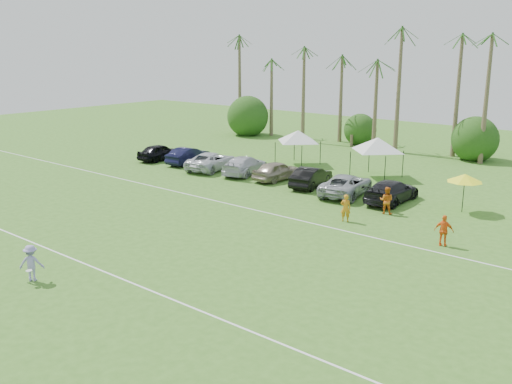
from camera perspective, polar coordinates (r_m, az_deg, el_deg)
The scene contains 28 objects.
ground at distance 27.82m, azimuth -21.30°, elevation -7.42°, with size 120.00×120.00×0.00m, color #3C6E21.
field_lines at distance 32.10m, azimuth -8.81°, elevation -3.67°, with size 80.00×12.10×0.01m.
palm_tree_0 at distance 67.38m, azimuth -2.29°, elevation 12.36°, with size 2.40×2.40×8.90m.
palm_tree_1 at distance 64.11m, azimuth 1.11°, elevation 13.05°, with size 2.40×2.40×9.90m.
palm_tree_2 at distance 61.10m, azimuth 4.88°, elevation 13.74°, with size 2.40×2.40×10.90m.
palm_tree_3 at distance 58.89m, azimuth 8.19°, elevation 14.45°, with size 2.40×2.40×11.90m.
palm_tree_4 at distance 56.94m, azimuth 11.59°, elevation 11.71°, with size 2.40×2.40×8.90m.
palm_tree_5 at distance 55.12m, azimuth 15.38°, elevation 12.33°, with size 2.40×2.40×9.90m.
palm_tree_6 at distance 53.55m, azimuth 19.42°, elevation 12.91°, with size 2.40×2.40×10.90m.
palm_tree_7 at distance 52.26m, azimuth 23.70°, elevation 13.45°, with size 2.40×2.40×11.90m.
bush_tree_0 at distance 66.62m, azimuth 0.27°, elevation 7.45°, with size 4.00×4.00×4.00m.
bush_tree_1 at distance 59.28m, azimuth 10.07°, elevation 6.36°, with size 4.00×4.00×4.00m.
bush_tree_2 at distance 54.42m, azimuth 21.11°, elevation 4.91°, with size 4.00×4.00×4.00m.
sideline_player_a at distance 33.26m, azimuth 8.95°, elevation -1.59°, with size 0.59×0.39×1.62m, color orange.
sideline_player_b at distance 35.25m, azimuth 12.92°, elevation -0.83°, with size 0.81×0.63×1.67m, color #D36217.
sideline_player_c at distance 30.38m, azimuth 18.28°, elevation -3.70°, with size 0.95×0.40×1.63m, color orange.
canopy_tent_left at distance 48.52m, azimuth 4.25°, elevation 6.17°, with size 4.26×4.26×3.45m.
canopy_tent_right at distance 44.37m, azimuth 12.11°, elevation 5.35°, with size 4.52×4.52×3.66m.
market_umbrella at distance 36.65m, azimuth 20.16°, elevation 1.33°, with size 2.14×2.14×2.38m.
frisbee_player at distance 26.53m, azimuth -21.55°, elevation -6.62°, with size 1.17×1.16×1.62m.
parked_car_0 at distance 51.41m, azimuth -9.59°, elevation 3.96°, with size 1.72×4.27×1.45m, color black.
parked_car_1 at distance 49.37m, azimuth -6.77°, elevation 3.63°, with size 1.54×4.41×1.45m, color black.
parked_car_2 at distance 46.85m, azimuth -4.44°, elevation 3.11°, with size 2.41×5.23×1.45m, color silver.
parked_car_3 at distance 45.09m, azimuth -1.10°, elevation 2.70°, with size 2.04×5.01×1.45m, color silver.
parked_car_4 at distance 43.12m, azimuth 2.12°, elevation 2.15°, with size 1.72×4.27×1.45m, color gray.
parked_car_5 at distance 41.21m, azimuth 5.53°, elevation 1.52°, with size 1.54×4.41×1.45m, color black.
parked_car_6 at distance 39.18m, azimuth 9.01°, elevation 0.73°, with size 2.41×5.23×1.45m, color #9EA2A6.
parked_car_7 at distance 38.01m, azimuth 13.40°, elevation 0.08°, with size 2.04×5.01×1.45m, color black.
Camera 1 is at (23.05, -12.04, 9.87)m, focal length 40.00 mm.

